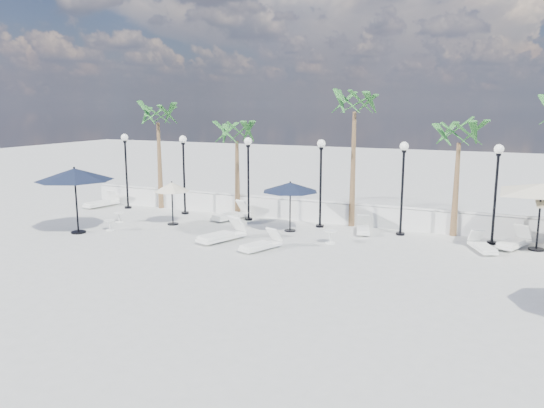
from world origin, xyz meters
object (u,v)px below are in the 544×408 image
at_px(lounger_3, 261,244).
at_px(lounger_6, 482,246).
at_px(lounger_1, 222,235).
at_px(parasol_navy_mid, 290,187).
at_px(parasol_cream_small, 172,187).
at_px(parasol_navy_left, 75,175).
at_px(lounger_2, 231,214).
at_px(parasol_cream_sq_a, 542,184).
at_px(lounger_5, 514,242).
at_px(lounger_4, 363,228).
at_px(lounger_0, 102,202).

relative_size(lounger_3, lounger_6, 1.08).
bearing_deg(lounger_1, parasol_navy_mid, 75.62).
distance_m(lounger_3, parasol_cream_small, 6.05).
xyz_separation_m(lounger_3, parasol_navy_left, (-8.13, -0.72, 2.24)).
xyz_separation_m(lounger_1, lounger_2, (-1.56, 3.65, -0.01)).
height_order(lounger_1, parasol_cream_sq_a, parasol_cream_sq_a).
bearing_deg(parasol_cream_sq_a, lounger_1, -162.08).
xyz_separation_m(parasol_cream_sq_a, parasol_cream_small, (-14.72, -1.93, -0.80)).
relative_size(lounger_2, lounger_3, 1.15).
distance_m(lounger_5, parasol_cream_sq_a, 2.36).
bearing_deg(lounger_5, lounger_1, -137.81).
xyz_separation_m(lounger_1, parasol_cream_sq_a, (11.24, 3.63, 2.21)).
bearing_deg(parasol_navy_left, lounger_5, 16.39).
bearing_deg(lounger_3, parasol_navy_left, -153.50).
height_order(lounger_4, lounger_6, lounger_6).
xyz_separation_m(lounger_2, parasol_cream_sq_a, (12.80, -0.02, 2.23)).
bearing_deg(parasol_cream_small, lounger_5, 7.93).
distance_m(lounger_6, parasol_navy_mid, 7.81).
xyz_separation_m(lounger_3, parasol_navy_mid, (-0.16, 3.22, 1.66)).
xyz_separation_m(lounger_1, parasol_cream_small, (-3.48, 1.71, 1.42)).
distance_m(parasol_navy_mid, parasol_cream_small, 5.36).
height_order(lounger_2, parasol_cream_sq_a, parasol_cream_sq_a).
relative_size(lounger_4, lounger_6, 0.99).
xyz_separation_m(lounger_2, parasol_navy_left, (-4.62, -4.90, 2.21)).
bearing_deg(parasol_cream_sq_a, parasol_navy_mid, -174.32).
bearing_deg(parasol_cream_small, lounger_6, 4.16).
distance_m(lounger_0, lounger_6, 18.74).
xyz_separation_m(lounger_0, lounger_6, (18.71, -1.01, -0.04)).
relative_size(lounger_2, lounger_6, 1.24).
distance_m(lounger_1, parasol_navy_mid, 3.61).
bearing_deg(lounger_1, lounger_2, 132.35).
bearing_deg(lounger_5, parasol_cream_sq_a, 21.54).
bearing_deg(lounger_6, lounger_0, 152.36).
height_order(lounger_6, parasol_navy_mid, parasol_navy_mid).
bearing_deg(lounger_2, lounger_1, -47.91).
bearing_deg(lounger_3, lounger_2, 151.45).
relative_size(lounger_4, parasol_navy_mid, 0.71).
bearing_deg(parasol_navy_mid, lounger_5, 6.30).
xyz_separation_m(lounger_5, parasol_cream_small, (-13.96, -1.95, 1.44)).
distance_m(lounger_2, lounger_6, 11.03).
bearing_deg(parasol_navy_mid, lounger_2, 163.98).
distance_m(lounger_2, parasol_navy_mid, 3.85).
height_order(lounger_6, parasol_cream_small, parasol_cream_small).
relative_size(lounger_6, parasol_cream_small, 0.87).
distance_m(lounger_0, lounger_1, 9.99).
bearing_deg(lounger_6, parasol_navy_mid, 155.10).
bearing_deg(parasol_cream_small, parasol_navy_left, -132.42).
xyz_separation_m(lounger_0, parasol_cream_small, (5.81, -1.95, 1.44)).
distance_m(lounger_1, lounger_6, 9.78).
xyz_separation_m(lounger_2, parasol_navy_mid, (3.35, -0.96, 1.63)).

